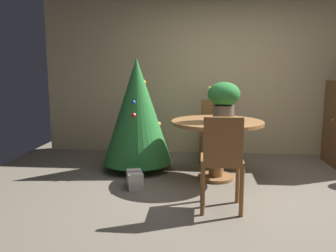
{
  "coord_description": "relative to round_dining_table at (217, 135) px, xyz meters",
  "views": [
    {
      "loc": [
        -0.41,
        -3.55,
        1.37
      ],
      "look_at": [
        -0.77,
        0.37,
        0.74
      ],
      "focal_mm": 36.66,
      "sensor_mm": 36.0,
      "label": 1
    }
  ],
  "objects": [
    {
      "name": "ground_plane",
      "position": [
        0.18,
        -0.74,
        -0.57
      ],
      "size": [
        6.6,
        6.6,
        0.0
      ],
      "primitive_type": "plane",
      "color": "#756B5B"
    },
    {
      "name": "back_wall_panel",
      "position": [
        0.18,
        1.46,
        0.73
      ],
      "size": [
        6.0,
        0.1,
        2.6
      ],
      "primitive_type": "cube",
      "color": "beige",
      "rests_on": "ground_plane"
    },
    {
      "name": "round_dining_table",
      "position": [
        0.0,
        0.0,
        0.0
      ],
      "size": [
        1.15,
        1.15,
        0.75
      ],
      "color": "#9E6B3D",
      "rests_on": "ground_plane"
    },
    {
      "name": "flower_vase",
      "position": [
        0.07,
        -0.04,
        0.47
      ],
      "size": [
        0.4,
        0.39,
        0.48
      ],
      "color": "#665B51",
      "rests_on": "round_dining_table"
    },
    {
      "name": "wooden_chair_near",
      "position": [
        0.0,
        -1.04,
        -0.02
      ],
      "size": [
        0.41,
        0.4,
        0.95
      ],
      "color": "brown",
      "rests_on": "ground_plane"
    },
    {
      "name": "wooden_chair_far",
      "position": [
        0.0,
        0.96,
        -0.05
      ],
      "size": [
        0.44,
        0.45,
        0.92
      ],
      "color": "brown",
      "rests_on": "ground_plane"
    },
    {
      "name": "holiday_tree",
      "position": [
        -1.08,
        0.33,
        0.26
      ],
      "size": [
        0.96,
        0.96,
        1.55
      ],
      "color": "brown",
      "rests_on": "ground_plane"
    },
    {
      "name": "gift_box_cream",
      "position": [
        -0.97,
        -0.44,
        -0.47
      ],
      "size": [
        0.25,
        0.32,
        0.2
      ],
      "color": "silver",
      "rests_on": "ground_plane"
    }
  ]
}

